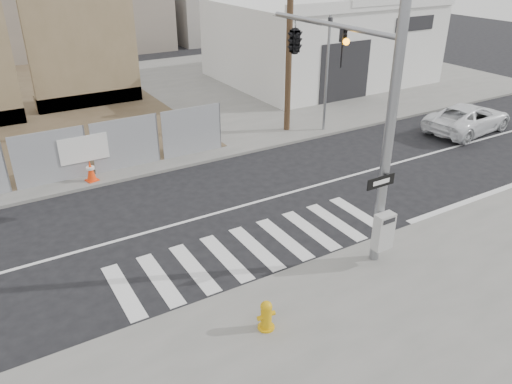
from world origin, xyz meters
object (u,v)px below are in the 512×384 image
auto_shop (319,40)px  fire_hydrant (266,315)px  suv (468,118)px  traffic_cone_d (91,171)px  signal_pole (323,73)px

auto_shop → fire_hydrant: auto_shop is taller
auto_shop → suv: 12.00m
fire_hydrant → suv: bearing=31.4°
suv → traffic_cone_d: 17.20m
fire_hydrant → traffic_cone_d: size_ratio=0.95×
traffic_cone_d → fire_hydrant: bearing=-82.4°
signal_pole → traffic_cone_d: signal_pole is taller
signal_pole → fire_hydrant: (-4.11, -3.63, -4.29)m
suv → fire_hydrant: bearing=106.8°
signal_pole → suv: size_ratio=1.46×
signal_pole → fire_hydrant: bearing=-138.6°
auto_shop → fire_hydrant: (-15.62, -18.64, -2.05)m
suv → traffic_cone_d: suv is taller
fire_hydrant → traffic_cone_d: (-1.36, 10.13, 0.02)m
auto_shop → traffic_cone_d: size_ratio=15.16×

